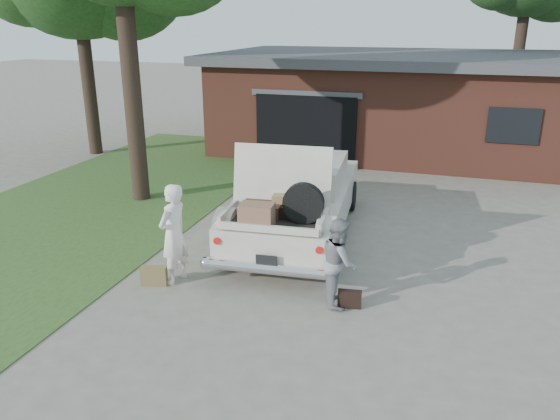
% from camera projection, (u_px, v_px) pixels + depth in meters
% --- Properties ---
extents(ground, '(90.00, 90.00, 0.00)m').
position_uv_depth(ground, '(270.00, 278.00, 9.84)').
color(ground, gray).
rests_on(ground, ground).
extents(grass_strip, '(6.00, 16.00, 0.02)m').
position_uv_depth(grass_strip, '(106.00, 199.00, 14.11)').
color(grass_strip, '#2D4C1E').
rests_on(grass_strip, ground).
extents(house, '(12.80, 7.80, 3.30)m').
position_uv_depth(house, '(399.00, 101.00, 19.33)').
color(house, brown).
rests_on(house, ground).
extents(sedan, '(2.58, 5.69, 2.29)m').
position_uv_depth(sedan, '(297.00, 199.00, 11.56)').
color(sedan, silver).
rests_on(sedan, ground).
extents(woman_left, '(0.54, 0.72, 1.80)m').
position_uv_depth(woman_left, '(174.00, 234.00, 9.44)').
color(woman_left, white).
rests_on(woman_left, ground).
extents(woman_right, '(0.75, 0.85, 1.46)m').
position_uv_depth(woman_right, '(339.00, 262.00, 8.76)').
color(woman_right, gray).
rests_on(woman_right, ground).
extents(suitcase_left, '(0.47, 0.26, 0.35)m').
position_uv_depth(suitcase_left, '(154.00, 276.00, 9.53)').
color(suitcase_left, olive).
rests_on(suitcase_left, ground).
extents(suitcase_right, '(0.40, 0.17, 0.30)m').
position_uv_depth(suitcase_right, '(350.00, 299.00, 8.80)').
color(suitcase_right, black).
rests_on(suitcase_right, ground).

